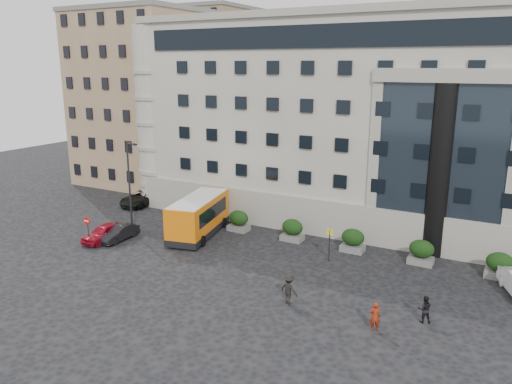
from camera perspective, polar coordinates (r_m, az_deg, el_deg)
ground at (r=36.07m, az=-2.88°, el=-8.94°), size 120.00×120.00×0.00m
civic_building at (r=51.67m, az=15.98°, el=8.01°), size 44.00×24.00×18.00m
entrance_column at (r=39.56m, az=20.26°, el=2.17°), size 1.80×1.80×13.00m
apartment_near at (r=63.68m, az=-12.12°, el=10.26°), size 14.00×14.00×20.00m
apartment_far at (r=79.76m, az=-5.21°, el=12.02°), size 13.00×13.00×22.00m
hedge_a at (r=43.93m, az=-2.00°, el=-3.29°), size 1.80×1.26×1.84m
hedge_b at (r=41.63m, az=4.18°, el=-4.33°), size 1.80×1.26×1.84m
hedge_c at (r=39.88m, az=11.01°, el=-5.42°), size 1.80×1.26×1.84m
hedge_d at (r=38.75m, az=18.37°, el=-6.51°), size 1.80×1.26×1.84m
hedge_e at (r=38.31m, az=26.07°, el=-7.53°), size 1.80×1.26×1.84m
street_lamp at (r=43.97m, az=-14.22°, el=0.94°), size 1.16×0.18×8.00m
bus_stop_sign at (r=37.38m, az=8.41°, el=-5.37°), size 0.50×0.08×2.52m
no_entry_sign at (r=42.70m, az=-18.72°, el=-3.58°), size 0.64×0.16×2.32m
minibus at (r=42.85m, az=-6.57°, el=-2.60°), size 4.36×8.28×3.29m
red_truck at (r=56.54m, az=-3.46°, el=1.25°), size 2.56×5.21×2.77m
parked_car_a at (r=43.41m, az=-16.94°, el=-4.45°), size 1.75×4.19×1.42m
parked_car_b at (r=43.22m, az=-15.40°, el=-4.54°), size 1.44×3.85×1.26m
parked_car_c at (r=51.80m, az=-7.54°, el=-0.88°), size 2.09×5.01×1.45m
parked_car_d at (r=53.27m, az=-12.77°, el=-0.66°), size 2.73×5.52×1.50m
pedestrian_a at (r=28.95m, az=13.43°, el=-13.68°), size 0.73×0.62×1.70m
pedestrian_b at (r=30.57m, az=18.71°, el=-12.56°), size 0.95×0.84×1.62m
pedestrian_c at (r=31.11m, az=3.78°, el=-11.01°), size 1.35×0.96×1.89m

